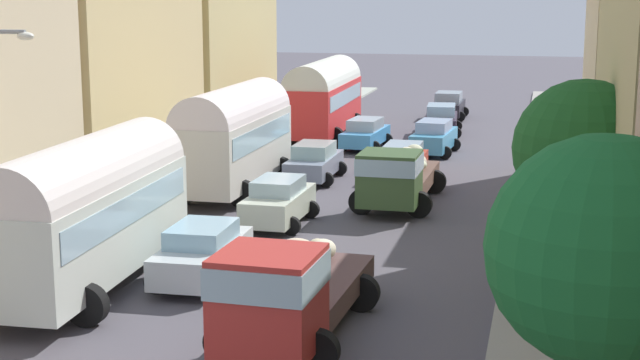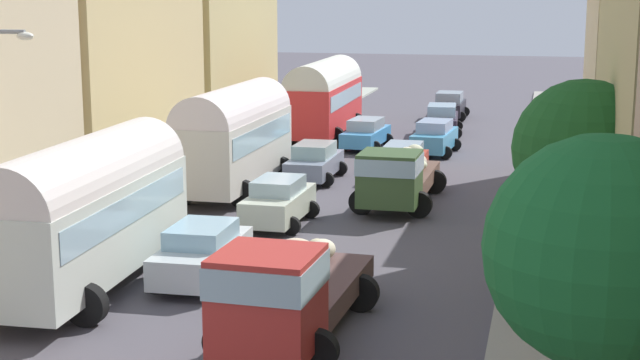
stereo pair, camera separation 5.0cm
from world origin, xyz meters
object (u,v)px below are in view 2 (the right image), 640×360
(cargo_truck_0, at_px, (285,291))
(car_2, at_px, (442,120))
(car_7, at_px, (366,134))
(car_4, at_px, (202,253))
(parked_bus_2, at_px, (324,95))
(car_1, at_px, (434,137))
(car_6, at_px, (314,162))
(parked_bus_1, at_px, (234,134))
(car_3, at_px, (449,105))
(car_0, at_px, (403,161))
(pedestrian_0, at_px, (532,220))
(cargo_truck_1, at_px, (397,175))
(car_5, at_px, (278,201))
(parked_bus_0, at_px, (88,206))

(cargo_truck_0, height_order, car_2, cargo_truck_0)
(cargo_truck_0, xyz_separation_m, car_2, (-0.19, 32.12, -0.49))
(car_7, bearing_deg, car_2, 60.36)
(car_4, bearing_deg, parked_bus_2, 95.93)
(car_1, height_order, car_7, car_1)
(car_6, height_order, car_7, car_6)
(parked_bus_1, relative_size, car_2, 1.80)
(car_3, xyz_separation_m, car_6, (-3.38, -20.51, -0.03))
(car_0, distance_m, car_6, 3.67)
(car_1, relative_size, car_4, 1.00)
(car_6, bearing_deg, pedestrian_0, -46.15)
(cargo_truck_1, height_order, car_1, cargo_truck_1)
(car_2, distance_m, pedestrian_0, 23.69)
(car_5, relative_size, car_7, 0.92)
(car_0, bearing_deg, cargo_truck_0, -88.95)
(parked_bus_0, bearing_deg, car_6, 81.76)
(cargo_truck_1, relative_size, car_0, 1.68)
(parked_bus_0, bearing_deg, parked_bus_2, 90.06)
(parked_bus_1, xyz_separation_m, car_7, (2.98, 11.31, -1.53))
(cargo_truck_1, xyz_separation_m, pedestrian_0, (4.83, -5.07, -0.18))
(cargo_truck_1, bearing_deg, car_0, 96.15)
(car_2, height_order, car_7, car_2)
(car_5, height_order, car_6, car_5)
(cargo_truck_0, bearing_deg, car_6, 101.90)
(car_0, xyz_separation_m, car_1, (0.52, 6.44, 0.06))
(car_1, xyz_separation_m, pedestrian_0, (4.88, -16.80, 0.20))
(car_2, bearing_deg, pedestrian_0, -77.23)
(car_5, bearing_deg, parked_bus_0, -110.35)
(cargo_truck_0, bearing_deg, car_1, 89.64)
(car_2, distance_m, car_7, 6.31)
(cargo_truck_0, height_order, car_4, cargo_truck_0)
(parked_bus_0, bearing_deg, cargo_truck_1, 60.64)
(parked_bus_2, bearing_deg, car_7, -46.19)
(car_3, height_order, car_5, car_3)
(cargo_truck_1, distance_m, car_6, 5.86)
(car_5, xyz_separation_m, pedestrian_0, (8.25, -1.63, 0.21))
(parked_bus_0, distance_m, car_6, 15.61)
(car_7, bearing_deg, car_1, -13.27)
(parked_bus_0, xyz_separation_m, car_2, (5.89, 29.22, -1.40))
(car_0, distance_m, pedestrian_0, 11.68)
(parked_bus_0, distance_m, parked_bus_2, 26.66)
(car_2, bearing_deg, car_4, -96.69)
(car_2, bearing_deg, parked_bus_1, -109.96)
(cargo_truck_1, xyz_separation_m, car_4, (-3.69, -9.92, -0.40))
(car_3, bearing_deg, parked_bus_0, -98.87)
(cargo_truck_1, xyz_separation_m, car_2, (-0.41, 18.03, -0.38))
(cargo_truck_0, relative_size, car_4, 1.63)
(car_0, height_order, car_4, car_4)
(parked_bus_0, bearing_deg, car_2, 78.61)
(parked_bus_1, xyz_separation_m, pedestrian_0, (11.33, -6.31, -1.27))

